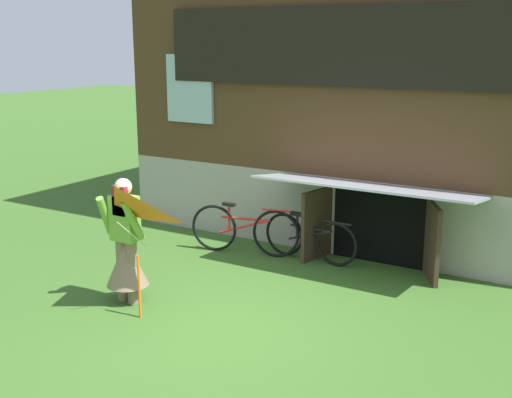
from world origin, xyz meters
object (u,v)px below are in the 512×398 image
kite (116,218)px  person (126,251)px  bicycle_red (244,230)px  bicycle_black (310,238)px

kite → person: bearing=124.3°
kite → bicycle_red: (-0.08, 2.81, -0.86)m
bicycle_black → bicycle_red: size_ratio=0.91×
bicycle_red → bicycle_black: bearing=1.1°
person → kite: bearing=-33.2°
kite → bicycle_black: (0.90, 3.05, -0.90)m
person → kite: (0.34, -0.50, 0.58)m
bicycle_black → bicycle_red: 1.01m
kite → bicycle_black: size_ratio=0.99×
kite → bicycle_red: 2.94m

